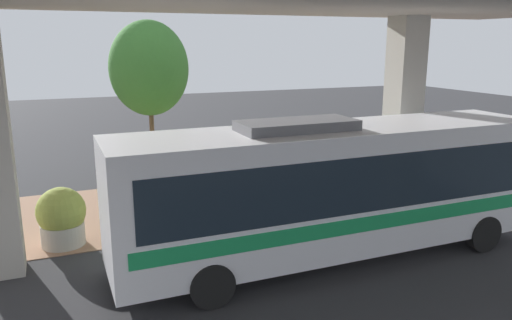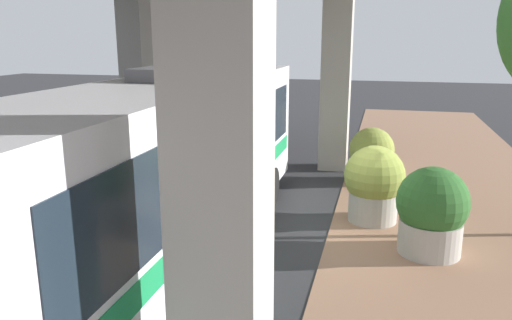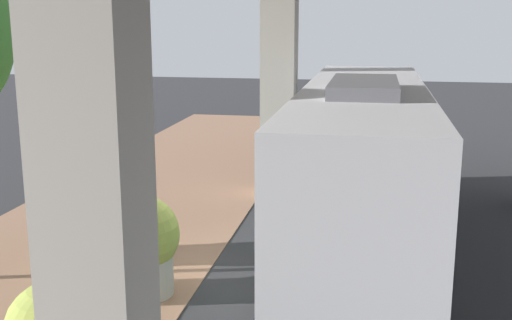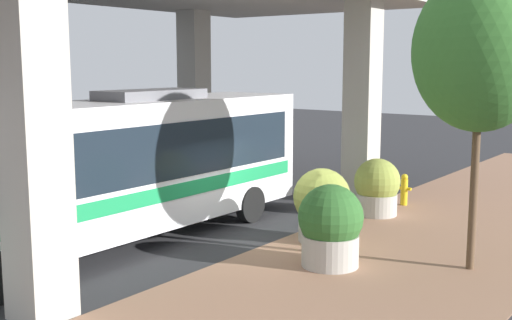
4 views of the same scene
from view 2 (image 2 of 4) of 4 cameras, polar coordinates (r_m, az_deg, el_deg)
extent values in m
plane|color=#2D2D30|center=(11.25, 8.22, -8.51)|extent=(80.00, 80.00, 0.00)
cube|color=#936B51|center=(11.38, 23.61, -9.29)|extent=(6.00, 40.00, 0.02)
cube|color=#ADA89E|center=(16.32, 9.17, 9.83)|extent=(0.90, 0.90, 6.28)
cube|color=#ADA89E|center=(4.89, -4.09, 0.45)|extent=(0.90, 0.90, 6.28)
cube|color=#ADA89E|center=(18.34, -13.51, 10.07)|extent=(0.90, 0.90, 6.28)
cube|color=silver|center=(9.49, -10.12, -0.39)|extent=(2.47, 11.33, 3.02)
cube|color=#19232D|center=(9.40, -10.22, 1.75)|extent=(2.51, 10.42, 1.33)
cube|color=#198C4C|center=(9.65, -9.97, -3.86)|extent=(2.51, 10.76, 0.36)
cube|color=slate|center=(10.26, -7.88, 10.00)|extent=(1.23, 2.83, 0.24)
cylinder|color=black|center=(12.90, 1.62, -3.04)|extent=(0.28, 1.00, 1.00)
cylinder|color=black|center=(13.57, -7.92, -2.31)|extent=(0.28, 1.00, 1.00)
cylinder|color=gold|center=(16.96, 13.49, 0.44)|extent=(0.21, 0.21, 0.83)
sphere|color=gold|center=(16.85, 13.59, 2.02)|extent=(0.20, 0.20, 0.20)
cylinder|color=gold|center=(16.93, 14.05, 0.81)|extent=(0.13, 0.10, 0.10)
cylinder|color=gold|center=(16.93, 12.98, 0.88)|extent=(0.13, 0.10, 0.10)
cylinder|color=#ADA89E|center=(12.13, 13.18, -5.19)|extent=(1.13, 1.13, 0.74)
sphere|color=olive|center=(11.91, 13.38, -1.75)|extent=(1.40, 1.40, 1.40)
sphere|color=#993F8C|center=(12.08, 12.66, -2.61)|extent=(0.40, 0.40, 0.40)
cylinder|color=#ADA89E|center=(10.71, 19.21, -8.32)|extent=(1.23, 1.23, 0.71)
sphere|color=#2D6028|center=(10.46, 19.53, -4.54)|extent=(1.41, 1.41, 1.41)
sphere|color=orange|center=(10.63, 18.56, -5.39)|extent=(0.43, 0.43, 0.43)
cylinder|color=#ADA89E|center=(15.35, 12.94, -1.31)|extent=(1.16, 1.16, 0.64)
sphere|color=olive|center=(15.19, 13.08, 1.17)|extent=(1.32, 1.32, 1.32)
sphere|color=#993F8C|center=(15.35, 12.51, 0.57)|extent=(0.41, 0.41, 0.41)
camera|label=1|loc=(20.65, -30.63, 15.58)|focal=35.00mm
camera|label=3|loc=(22.01, 3.89, 15.47)|focal=45.00mm
camera|label=4|loc=(7.97, 116.66, -5.92)|focal=45.00mm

